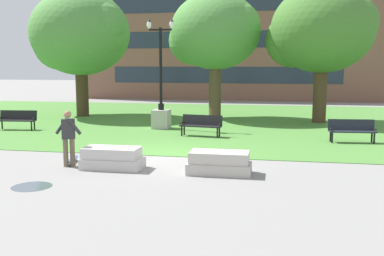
{
  "coord_description": "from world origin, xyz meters",
  "views": [
    {
      "loc": [
        3.67,
        -14.45,
        3.08
      ],
      "look_at": [
        1.21,
        -1.4,
        1.2
      ],
      "focal_mm": 42.0,
      "sensor_mm": 36.0,
      "label": 1
    }
  ],
  "objects_px": {
    "concrete_block_center": "(112,158)",
    "park_bench_far_left": "(17,119)",
    "skateboard": "(72,160)",
    "person_skateboarder": "(68,135)",
    "park_bench_near_right": "(352,129)",
    "lamp_post_right": "(161,107)",
    "concrete_block_left": "(219,163)",
    "park_bench_near_left": "(201,124)"
  },
  "relations": [
    {
      "from": "concrete_block_center",
      "to": "park_bench_far_left",
      "type": "distance_m",
      "value": 9.97
    },
    {
      "from": "skateboard",
      "to": "concrete_block_center",
      "type": "bearing_deg",
      "value": -17.89
    },
    {
      "from": "park_bench_far_left",
      "to": "person_skateboarder",
      "type": "bearing_deg",
      "value": -48.81
    },
    {
      "from": "concrete_block_center",
      "to": "skateboard",
      "type": "relative_size",
      "value": 1.74
    },
    {
      "from": "concrete_block_center",
      "to": "park_bench_far_left",
      "type": "relative_size",
      "value": 0.98
    },
    {
      "from": "concrete_block_center",
      "to": "park_bench_near_right",
      "type": "distance_m",
      "value": 9.8
    },
    {
      "from": "skateboard",
      "to": "lamp_post_right",
      "type": "xyz_separation_m",
      "value": [
        0.84,
        7.95,
        0.98
      ]
    },
    {
      "from": "concrete_block_left",
      "to": "park_bench_near_right",
      "type": "distance_m",
      "value": 7.56
    },
    {
      "from": "concrete_block_left",
      "to": "concrete_block_center",
      "type": "bearing_deg",
      "value": 179.16
    },
    {
      "from": "park_bench_far_left",
      "to": "concrete_block_left",
      "type": "bearing_deg",
      "value": -32.96
    },
    {
      "from": "concrete_block_left",
      "to": "lamp_post_right",
      "type": "distance_m",
      "value": 9.38
    },
    {
      "from": "concrete_block_left",
      "to": "park_bench_near_right",
      "type": "relative_size",
      "value": 0.98
    },
    {
      "from": "skateboard",
      "to": "park_bench_far_left",
      "type": "bearing_deg",
      "value": 132.56
    },
    {
      "from": "park_bench_near_right",
      "to": "lamp_post_right",
      "type": "xyz_separation_m",
      "value": [
        -8.43,
        2.43,
        0.53
      ]
    },
    {
      "from": "lamp_post_right",
      "to": "concrete_block_left",
      "type": "bearing_deg",
      "value": -65.26
    },
    {
      "from": "park_bench_near_left",
      "to": "lamp_post_right",
      "type": "distance_m",
      "value": 3.08
    },
    {
      "from": "concrete_block_center",
      "to": "park_bench_near_left",
      "type": "distance_m",
      "value": 6.66
    },
    {
      "from": "person_skateboarder",
      "to": "skateboard",
      "type": "relative_size",
      "value": 1.65
    },
    {
      "from": "concrete_block_center",
      "to": "park_bench_far_left",
      "type": "height_order",
      "value": "park_bench_far_left"
    },
    {
      "from": "park_bench_near_left",
      "to": "park_bench_far_left",
      "type": "xyz_separation_m",
      "value": [
        -8.91,
        0.31,
        0.0
      ]
    },
    {
      "from": "concrete_block_left",
      "to": "lamp_post_right",
      "type": "bearing_deg",
      "value": 114.74
    },
    {
      "from": "park_bench_near_right",
      "to": "park_bench_far_left",
      "type": "relative_size",
      "value": 1.0
    },
    {
      "from": "skateboard",
      "to": "lamp_post_right",
      "type": "bearing_deg",
      "value": 83.95
    },
    {
      "from": "park_bench_far_left",
      "to": "lamp_post_right",
      "type": "height_order",
      "value": "lamp_post_right"
    },
    {
      "from": "park_bench_near_left",
      "to": "lamp_post_right",
      "type": "height_order",
      "value": "lamp_post_right"
    },
    {
      "from": "park_bench_near_right",
      "to": "park_bench_far_left",
      "type": "height_order",
      "value": "same"
    },
    {
      "from": "park_bench_near_right",
      "to": "park_bench_far_left",
      "type": "distance_m",
      "value": 15.06
    },
    {
      "from": "park_bench_near_left",
      "to": "park_bench_far_left",
      "type": "height_order",
      "value": "same"
    },
    {
      "from": "person_skateboarder",
      "to": "park_bench_far_left",
      "type": "xyz_separation_m",
      "value": [
        -5.91,
        6.76,
        -0.43
      ]
    },
    {
      "from": "concrete_block_left",
      "to": "lamp_post_right",
      "type": "relative_size",
      "value": 0.35
    },
    {
      "from": "park_bench_near_right",
      "to": "skateboard",
      "type": "bearing_deg",
      "value": -149.21
    },
    {
      "from": "park_bench_far_left",
      "to": "lamp_post_right",
      "type": "xyz_separation_m",
      "value": [
        6.61,
        1.66,
        0.53
      ]
    },
    {
      "from": "park_bench_near_left",
      "to": "skateboard",
      "type": "bearing_deg",
      "value": -117.73
    },
    {
      "from": "person_skateboarder",
      "to": "lamp_post_right",
      "type": "relative_size",
      "value": 0.33
    },
    {
      "from": "concrete_block_center",
      "to": "park_bench_far_left",
      "type": "xyz_separation_m",
      "value": [
        -7.3,
        6.78,
        0.23
      ]
    },
    {
      "from": "park_bench_near_left",
      "to": "park_bench_near_right",
      "type": "distance_m",
      "value": 6.15
    },
    {
      "from": "concrete_block_left",
      "to": "park_bench_near_left",
      "type": "xyz_separation_m",
      "value": [
        -1.62,
        6.51,
        0.23
      ]
    },
    {
      "from": "person_skateboarder",
      "to": "lamp_post_right",
      "type": "bearing_deg",
      "value": 85.26
    },
    {
      "from": "park_bench_near_left",
      "to": "concrete_block_left",
      "type": "bearing_deg",
      "value": -76.06
    },
    {
      "from": "park_bench_near_left",
      "to": "park_bench_far_left",
      "type": "bearing_deg",
      "value": 177.98
    },
    {
      "from": "person_skateboarder",
      "to": "park_bench_near_right",
      "type": "relative_size",
      "value": 0.93
    },
    {
      "from": "park_bench_near_right",
      "to": "concrete_block_left",
      "type": "bearing_deg",
      "value": -126.67
    }
  ]
}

